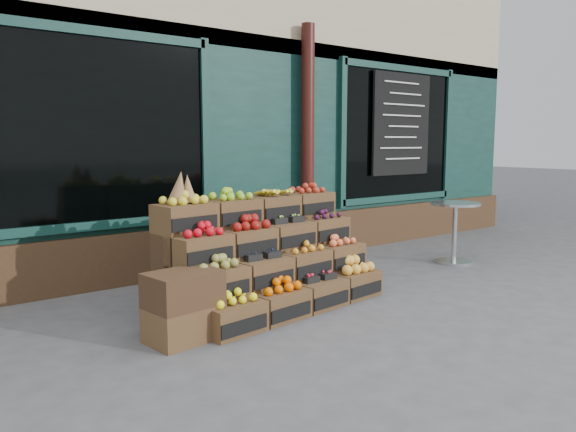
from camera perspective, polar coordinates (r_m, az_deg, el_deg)
ground at (r=5.70m, az=6.01°, el=-9.08°), size 60.00×60.00×0.00m
shop_facade at (r=9.82m, az=-15.44°, el=11.78°), size 12.00×6.24×4.80m
crate_display at (r=5.67m, az=-2.12°, el=-4.71°), size 2.29×1.30×1.37m
spare_crates at (r=4.73m, az=-10.56°, el=-9.00°), size 0.63×0.47×0.58m
bistro_table at (r=7.85m, az=16.58°, el=-0.92°), size 0.65×0.65×0.82m
shopkeeper at (r=7.33m, az=-18.31°, el=3.05°), size 0.84×0.58×2.20m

